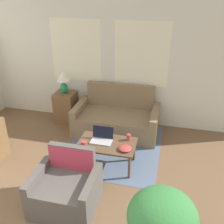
{
  "coord_description": "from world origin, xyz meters",
  "views": [
    {
      "loc": [
        1.26,
        -1.01,
        2.87
      ],
      "look_at": [
        0.26,
        3.1,
        0.75
      ],
      "focal_mm": 42.0,
      "sensor_mm": 36.0,
      "label": 1
    }
  ],
  "objects_px": {
    "couch": "(117,119)",
    "table_lamp": "(63,80)",
    "armchair": "(67,189)",
    "snack_bowl": "(125,148)",
    "cup_yellow": "(84,143)",
    "potted_plant": "(162,218)",
    "cup_navy": "(129,137)",
    "laptop": "(102,138)",
    "coffee_table": "(107,146)"
  },
  "relations": [
    {
      "from": "couch",
      "to": "table_lamp",
      "type": "relative_size",
      "value": 3.61
    },
    {
      "from": "table_lamp",
      "to": "armchair",
      "type": "bearing_deg",
      "value": -67.22
    },
    {
      "from": "table_lamp",
      "to": "snack_bowl",
      "type": "xyz_separation_m",
      "value": [
        1.63,
        -1.46,
        -0.5
      ]
    },
    {
      "from": "cup_yellow",
      "to": "potted_plant",
      "type": "height_order",
      "value": "potted_plant"
    },
    {
      "from": "cup_yellow",
      "to": "snack_bowl",
      "type": "bearing_deg",
      "value": 2.77
    },
    {
      "from": "cup_navy",
      "to": "cup_yellow",
      "type": "bearing_deg",
      "value": -154.19
    },
    {
      "from": "laptop",
      "to": "snack_bowl",
      "type": "relative_size",
      "value": 1.68
    },
    {
      "from": "couch",
      "to": "coffee_table",
      "type": "height_order",
      "value": "couch"
    },
    {
      "from": "table_lamp",
      "to": "coffee_table",
      "type": "height_order",
      "value": "table_lamp"
    },
    {
      "from": "laptop",
      "to": "couch",
      "type": "bearing_deg",
      "value": 89.7
    },
    {
      "from": "laptop",
      "to": "snack_bowl",
      "type": "bearing_deg",
      "value": -21.79
    },
    {
      "from": "table_lamp",
      "to": "coffee_table",
      "type": "distance_m",
      "value": 1.96
    },
    {
      "from": "armchair",
      "to": "table_lamp",
      "type": "bearing_deg",
      "value": 112.78
    },
    {
      "from": "coffee_table",
      "to": "potted_plant",
      "type": "distance_m",
      "value": 1.72
    },
    {
      "from": "armchair",
      "to": "cup_yellow",
      "type": "relative_size",
      "value": 8.77
    },
    {
      "from": "cup_yellow",
      "to": "cup_navy",
      "type": "bearing_deg",
      "value": 25.81
    },
    {
      "from": "table_lamp",
      "to": "cup_yellow",
      "type": "bearing_deg",
      "value": -57.48
    },
    {
      "from": "coffee_table",
      "to": "cup_yellow",
      "type": "height_order",
      "value": "cup_yellow"
    },
    {
      "from": "coffee_table",
      "to": "potted_plant",
      "type": "bearing_deg",
      "value": -54.24
    },
    {
      "from": "table_lamp",
      "to": "potted_plant",
      "type": "bearing_deg",
      "value": -49.89
    },
    {
      "from": "cup_yellow",
      "to": "laptop",
      "type": "bearing_deg",
      "value": 39.63
    },
    {
      "from": "cup_yellow",
      "to": "snack_bowl",
      "type": "height_order",
      "value": "cup_yellow"
    },
    {
      "from": "armchair",
      "to": "couch",
      "type": "bearing_deg",
      "value": 84.09
    },
    {
      "from": "couch",
      "to": "snack_bowl",
      "type": "bearing_deg",
      "value": -72.09
    },
    {
      "from": "table_lamp",
      "to": "snack_bowl",
      "type": "relative_size",
      "value": 2.24
    },
    {
      "from": "cup_yellow",
      "to": "coffee_table",
      "type": "bearing_deg",
      "value": 24.13
    },
    {
      "from": "table_lamp",
      "to": "potted_plant",
      "type": "distance_m",
      "value": 3.6
    },
    {
      "from": "cup_navy",
      "to": "potted_plant",
      "type": "bearing_deg",
      "value": -67.03
    },
    {
      "from": "couch",
      "to": "snack_bowl",
      "type": "height_order",
      "value": "couch"
    },
    {
      "from": "cup_navy",
      "to": "snack_bowl",
      "type": "distance_m",
      "value": 0.3
    },
    {
      "from": "armchair",
      "to": "snack_bowl",
      "type": "distance_m",
      "value": 1.11
    },
    {
      "from": "armchair",
      "to": "table_lamp",
      "type": "relative_size",
      "value": 1.83
    },
    {
      "from": "snack_bowl",
      "to": "cup_navy",
      "type": "bearing_deg",
      "value": 89.22
    },
    {
      "from": "couch",
      "to": "snack_bowl",
      "type": "xyz_separation_m",
      "value": [
        0.43,
        -1.32,
        0.21
      ]
    },
    {
      "from": "table_lamp",
      "to": "coffee_table",
      "type": "bearing_deg",
      "value": -45.9
    },
    {
      "from": "table_lamp",
      "to": "coffee_table",
      "type": "xyz_separation_m",
      "value": [
        1.3,
        -1.34,
        -0.58
      ]
    },
    {
      "from": "couch",
      "to": "armchair",
      "type": "xyz_separation_m",
      "value": [
        -0.23,
        -2.19,
        -0.0
      ]
    },
    {
      "from": "cup_navy",
      "to": "cup_yellow",
      "type": "relative_size",
      "value": 1.11
    },
    {
      "from": "couch",
      "to": "potted_plant",
      "type": "relative_size",
      "value": 2.09
    },
    {
      "from": "couch",
      "to": "potted_plant",
      "type": "height_order",
      "value": "couch"
    },
    {
      "from": "laptop",
      "to": "cup_yellow",
      "type": "relative_size",
      "value": 3.58
    },
    {
      "from": "cup_yellow",
      "to": "potted_plant",
      "type": "xyz_separation_m",
      "value": [
        1.35,
        -1.24,
        0.02
      ]
    },
    {
      "from": "couch",
      "to": "cup_yellow",
      "type": "distance_m",
      "value": 1.39
    },
    {
      "from": "laptop",
      "to": "cup_navy",
      "type": "height_order",
      "value": "laptop"
    },
    {
      "from": "armchair",
      "to": "coffee_table",
      "type": "xyz_separation_m",
      "value": [
        0.32,
        1.0,
        0.13
      ]
    },
    {
      "from": "couch",
      "to": "coffee_table",
      "type": "distance_m",
      "value": 1.21
    },
    {
      "from": "armchair",
      "to": "laptop",
      "type": "xyz_separation_m",
      "value": [
        0.22,
        1.05,
        0.23
      ]
    },
    {
      "from": "coffee_table",
      "to": "snack_bowl",
      "type": "xyz_separation_m",
      "value": [
        0.33,
        -0.12,
        0.08
      ]
    },
    {
      "from": "cup_yellow",
      "to": "potted_plant",
      "type": "bearing_deg",
      "value": -42.52
    },
    {
      "from": "coffee_table",
      "to": "potted_plant",
      "type": "xyz_separation_m",
      "value": [
        1.0,
        -1.39,
        0.11
      ]
    }
  ]
}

